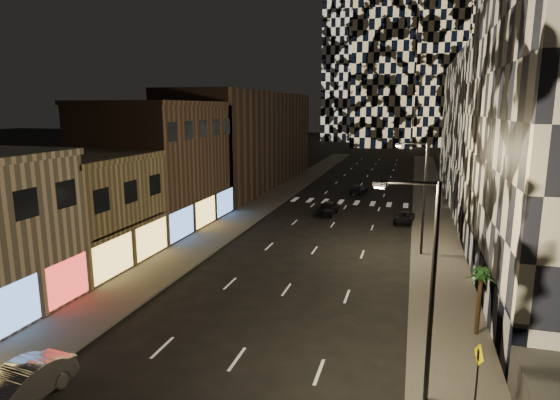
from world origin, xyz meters
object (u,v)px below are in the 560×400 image
Objects in this scene: car_dark_rightlane at (404,218)px; ped_sign at (478,365)px; streetlight_near at (427,278)px; car_dark_midlane at (328,208)px; car_silver_parked at (18,387)px; streetlight_far at (421,191)px; car_dark_oncoming at (359,189)px; palm_tree at (481,280)px.

ped_sign is at bearing -78.98° from car_dark_rightlane.
streetlight_near reaches higher than car_dark_midlane.
streetlight_near is 31.24m from car_dark_rightlane.
car_dark_rightlane is (14.20, 35.52, -0.23)m from car_silver_parked.
car_dark_midlane is at bearing 174.20° from car_dark_rightlane.
streetlight_far reaches higher than car_dark_rightlane.
streetlight_far is 3.30× the size of ped_sign.
car_silver_parked reaches higher than car_dark_oncoming.
streetlight_near is at bearing 167.32° from ped_sign.
ped_sign is at bearing 109.29° from car_dark_oncoming.
car_silver_parked is at bearing -148.59° from palm_tree.
car_dark_rightlane is at bearing 97.13° from streetlight_far.
car_dark_rightlane is (-1.35, 30.84, -4.80)m from streetlight_near.
car_dark_rightlane is 1.10× the size of palm_tree.
streetlight_far is at bearing 90.00° from streetlight_near.
streetlight_near is 3.30× the size of ped_sign.
streetlight_near is 2.25× the size of car_dark_rightlane.
car_silver_parked is 1.20× the size of car_dark_rightlane.
palm_tree is (10.78, -39.70, 2.52)m from car_dark_oncoming.
car_silver_parked reaches higher than car_dark_rightlane.
streetlight_near reaches higher than car_silver_parked.
car_dark_rightlane is 24.75m from palm_tree.
car_dark_midlane is 34.51m from ped_sign.
car_dark_midlane is 1.20× the size of palm_tree.
streetlight_far is 2.25× the size of car_dark_rightlane.
car_silver_parked is 51.56m from car_dark_oncoming.
streetlight_far reaches higher than car_silver_parked.
streetlight_far reaches higher than ped_sign.
streetlight_near is 2.47× the size of palm_tree.
streetlight_near is at bearing -90.00° from streetlight_far.
streetlight_far is at bearing 62.18° from car_silver_parked.
car_dark_oncoming is (7.70, 50.98, -0.16)m from car_silver_parked.
car_silver_parked is 21.78m from palm_tree.
palm_tree reaches higher than car_silver_parked.
streetlight_near is 20.00m from streetlight_far.
ped_sign reaches higher than car_dark_oncoming.
car_dark_midlane is 1.60× the size of ped_sign.
car_dark_oncoming is 16.77m from car_dark_rightlane.
streetlight_near is at bearing -113.90° from palm_tree.
car_dark_oncoming is 1.60× the size of ped_sign.
car_dark_rightlane is at bearing 85.04° from ped_sign.
car_dark_oncoming is at bearing 105.19° from palm_tree.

